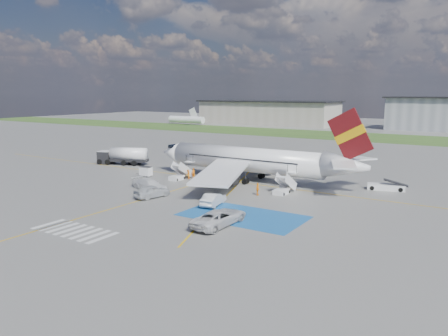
# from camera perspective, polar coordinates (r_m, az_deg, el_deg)

# --- Properties ---
(ground) EXTENTS (400.00, 400.00, 0.00)m
(ground) POSITION_cam_1_polar(r_m,az_deg,el_deg) (58.76, -4.00, -3.89)
(ground) COLOR #60605E
(ground) RESTS_ON ground
(grass_strip) EXTENTS (400.00, 30.00, 0.01)m
(grass_strip) POSITION_cam_1_polar(r_m,az_deg,el_deg) (145.51, 18.94, 3.80)
(grass_strip) COLOR #2D4C1E
(grass_strip) RESTS_ON ground
(taxiway_line_main) EXTENTS (120.00, 0.20, 0.01)m
(taxiway_line_main) POSITION_cam_1_polar(r_m,az_deg,el_deg) (68.52, 1.99, -1.89)
(taxiway_line_main) COLOR gold
(taxiway_line_main) RESTS_ON ground
(taxiway_line_cross) EXTENTS (0.20, 60.00, 0.01)m
(taxiway_line_cross) POSITION_cam_1_polar(r_m,az_deg,el_deg) (54.81, -14.52, -5.19)
(taxiway_line_cross) COLOR gold
(taxiway_line_cross) RESTS_ON ground
(taxiway_line_diag) EXTENTS (20.71, 56.45, 0.01)m
(taxiway_line_diag) POSITION_cam_1_polar(r_m,az_deg,el_deg) (68.52, 1.99, -1.89)
(taxiway_line_diag) COLOR gold
(taxiway_line_diag) RESTS_ON ground
(staging_box) EXTENTS (14.00, 8.00, 0.01)m
(staging_box) POSITION_cam_1_polar(r_m,az_deg,el_deg) (50.20, 2.50, -6.26)
(staging_box) COLOR #195496
(staging_box) RESTS_ON ground
(crosswalk) EXTENTS (9.00, 4.00, 0.01)m
(crosswalk) POSITION_cam_1_polar(r_m,az_deg,el_deg) (47.49, -18.98, -7.74)
(crosswalk) COLOR silver
(crosswalk) RESTS_ON ground
(terminal_west) EXTENTS (60.00, 22.00, 10.00)m
(terminal_west) POSITION_cam_1_polar(r_m,az_deg,el_deg) (197.28, 5.77, 7.17)
(terminal_west) COLOR #A19A8A
(terminal_west) RESTS_ON ground
(airliner) EXTENTS (36.81, 32.95, 11.92)m
(airliner) POSITION_cam_1_polar(r_m,az_deg,el_deg) (68.90, 3.94, 1.02)
(airliner) COLOR white
(airliner) RESTS_ON ground
(airstairs_fwd) EXTENTS (1.90, 5.20, 3.60)m
(airstairs_fwd) POSITION_cam_1_polar(r_m,az_deg,el_deg) (71.04, -5.98, -1.01)
(airstairs_fwd) COLOR white
(airstairs_fwd) RESTS_ON ground
(airstairs_aft) EXTENTS (1.90, 5.20, 3.60)m
(airstairs_aft) POSITION_cam_1_polar(r_m,az_deg,el_deg) (61.44, 7.66, -2.75)
(airstairs_aft) COLOR white
(airstairs_aft) RESTS_ON ground
(fuel_tanker) EXTENTS (10.18, 5.74, 3.38)m
(fuel_tanker) POSITION_cam_1_polar(r_m,az_deg,el_deg) (87.65, -13.04, 1.37)
(fuel_tanker) COLOR black
(fuel_tanker) RESTS_ON ground
(gpu_cart) EXTENTS (2.02, 1.33, 1.66)m
(gpu_cart) POSITION_cam_1_polar(r_m,az_deg,el_deg) (74.52, -10.18, -0.51)
(gpu_cart) COLOR white
(gpu_cart) RESTS_ON ground
(belt_loader) EXTENTS (5.71, 3.12, 1.65)m
(belt_loader) POSITION_cam_1_polar(r_m,az_deg,el_deg) (67.32, 20.43, -2.37)
(belt_loader) COLOR white
(belt_loader) RESTS_ON ground
(car_silver_a) EXTENTS (3.10, 5.36, 1.72)m
(car_silver_a) POSITION_cam_1_polar(r_m,az_deg,el_deg) (59.32, -9.39, -3.02)
(car_silver_a) COLOR #B7BBBF
(car_silver_a) RESTS_ON ground
(car_silver_b) EXTENTS (2.59, 5.06, 1.59)m
(car_silver_b) POSITION_cam_1_polar(r_m,az_deg,el_deg) (54.53, -1.39, -4.09)
(car_silver_b) COLOR #ADB1B5
(car_silver_b) RESTS_ON ground
(van_white_a) EXTENTS (2.81, 6.03, 2.25)m
(van_white_a) POSITION_cam_1_polar(r_m,az_deg,el_deg) (46.48, -0.57, -6.13)
(van_white_a) COLOR silver
(van_white_a) RESTS_ON ground
(van_white_b) EXTENTS (5.61, 3.29, 2.06)m
(van_white_b) POSITION_cam_1_polar(r_m,az_deg,el_deg) (64.02, -9.68, -1.92)
(van_white_b) COLOR silver
(van_white_b) RESTS_ON ground
(crew_fwd) EXTENTS (0.68, 0.48, 1.75)m
(crew_fwd) POSITION_cam_1_polar(r_m,az_deg,el_deg) (71.55, -4.01, -0.70)
(crew_fwd) COLOR orange
(crew_fwd) RESTS_ON ground
(crew_nose) EXTENTS (0.85, 0.94, 1.58)m
(crew_nose) POSITION_cam_1_polar(r_m,az_deg,el_deg) (70.98, -4.72, -0.86)
(crew_nose) COLOR orange
(crew_nose) RESTS_ON ground
(crew_aft) EXTENTS (0.63, 1.08, 1.73)m
(crew_aft) POSITION_cam_1_polar(r_m,az_deg,el_deg) (60.02, 4.41, -2.76)
(crew_aft) COLOR orange
(crew_aft) RESTS_ON ground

